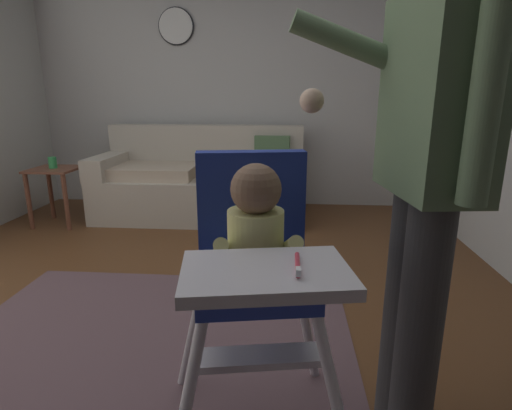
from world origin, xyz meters
TOP-DOWN VIEW (x-y plane):
  - ground at (0.00, 0.00)m, footprint 5.63×6.45m
  - wall_far at (0.00, 2.46)m, footprint 4.83×0.06m
  - area_rug at (-0.05, -0.59)m, footprint 1.93×2.21m
  - couch at (-0.23, 1.94)m, footprint 1.97×0.86m
  - high_chair at (0.50, -0.72)m, footprint 0.69×0.79m
  - adult_standing at (1.01, -0.67)m, footprint 0.55×0.50m
  - side_table at (-1.49, 1.54)m, footprint 0.40×0.40m
  - sippy_cup at (-1.50, 1.54)m, footprint 0.07×0.07m
  - wall_clock at (-0.55, 2.41)m, footprint 0.36×0.04m

SIDE VIEW (x-z plane):
  - ground at x=0.00m, z-range -0.10..0.00m
  - area_rug at x=-0.05m, z-range 0.00..0.01m
  - couch at x=-0.23m, z-range -0.10..0.76m
  - side_table at x=-1.49m, z-range 0.12..0.64m
  - sippy_cup at x=-1.50m, z-range 0.52..0.62m
  - high_chair at x=0.50m, z-range 0.19..1.17m
  - adult_standing at x=1.01m, z-range 0.11..1.72m
  - wall_far at x=0.00m, z-range 0.00..2.80m
  - wall_clock at x=-0.55m, z-range 1.64..2.00m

